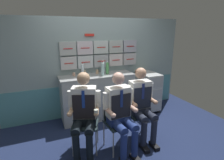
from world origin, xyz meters
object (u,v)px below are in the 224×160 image
object	(u,v)px
folding_chair_left	(86,117)
water_bottle_blue_cap	(107,68)
folding_chair_right	(116,116)
service_trolley	(147,90)
crew_member_right	(121,110)
coffee_cup_spare	(97,72)
crew_member_left	(84,110)
crew_member_by_counter	(142,101)
folding_chair_by_counter	(137,107)

from	to	relation	value
folding_chair_left	water_bottle_blue_cap	xyz separation A→B (m)	(0.74, 0.93, 0.57)
folding_chair_left	folding_chair_right	xyz separation A→B (m)	(0.46, -0.17, 0.00)
service_trolley	folding_chair_right	xyz separation A→B (m)	(-1.27, -1.00, 0.04)
folding_chair_left	crew_member_right	world-z (taller)	crew_member_right
folding_chair_left	crew_member_right	xyz separation A→B (m)	(0.47, -0.33, 0.18)
folding_chair_right	coffee_cup_spare	size ratio (longest dim) A/B	9.84
crew_member_left	water_bottle_blue_cap	distance (m)	1.40
coffee_cup_spare	crew_member_by_counter	bearing A→B (deg)	-71.08
service_trolley	crew_member_by_counter	xyz separation A→B (m)	(-0.79, -1.00, 0.22)
service_trolley	crew_member_by_counter	world-z (taller)	crew_member_by_counter
service_trolley	water_bottle_blue_cap	bearing A→B (deg)	174.15
crew_member_right	crew_member_by_counter	world-z (taller)	crew_member_right
crew_member_by_counter	coffee_cup_spare	distance (m)	1.29
coffee_cup_spare	folding_chair_right	bearing A→B (deg)	-94.00
service_trolley	crew_member_right	size ratio (longest dim) A/B	0.71
folding_chair_right	crew_member_right	world-z (taller)	crew_member_right
crew_member_by_counter	folding_chair_right	bearing A→B (deg)	-179.93
service_trolley	crew_member_right	world-z (taller)	crew_member_right
crew_member_left	coffee_cup_spare	xyz separation A→B (m)	(0.60, 1.16, 0.30)
folding_chair_left	crew_member_left	bearing A→B (deg)	-111.08
folding_chair_left	crew_member_by_counter	distance (m)	0.98
folding_chair_left	water_bottle_blue_cap	size ratio (longest dim) A/B	3.11
crew_member_right	service_trolley	bearing A→B (deg)	42.51
water_bottle_blue_cap	crew_member_left	bearing A→B (deg)	-126.66
service_trolley	crew_member_left	size ratio (longest dim) A/B	0.71
folding_chair_left	crew_member_by_counter	size ratio (longest dim) A/B	0.67
coffee_cup_spare	crew_member_right	bearing A→B (deg)	-93.14
folding_chair_right	coffee_cup_spare	xyz separation A→B (m)	(0.08, 1.19, 0.49)
crew_member_right	crew_member_by_counter	xyz separation A→B (m)	(0.48, 0.16, -0.00)
folding_chair_right	crew_member_right	distance (m)	0.24
folding_chair_right	crew_member_right	size ratio (longest dim) A/B	0.67
folding_chair_left	folding_chair_right	distance (m)	0.49
crew_member_by_counter	water_bottle_blue_cap	xyz separation A→B (m)	(-0.20, 1.10, 0.39)
folding_chair_left	crew_member_left	distance (m)	0.25
service_trolley	coffee_cup_spare	bearing A→B (deg)	171.18
service_trolley	crew_member_right	bearing A→B (deg)	-137.49
service_trolley	folding_chair_by_counter	xyz separation A→B (m)	(-0.78, -0.84, 0.04)
folding_chair_right	service_trolley	bearing A→B (deg)	38.12
crew_member_left	folding_chair_right	distance (m)	0.55
crew_member_left	water_bottle_blue_cap	size ratio (longest dim) A/B	4.70
service_trolley	water_bottle_blue_cap	xyz separation A→B (m)	(-0.99, 0.10, 0.61)
folding_chair_left	coffee_cup_spare	size ratio (longest dim) A/B	9.84
crew_member_left	folding_chair_left	bearing A→B (deg)	68.92
crew_member_left	folding_chair_right	world-z (taller)	crew_member_left
folding_chair_by_counter	crew_member_right	bearing A→B (deg)	-146.75
folding_chair_by_counter	water_bottle_blue_cap	xyz separation A→B (m)	(-0.21, 0.94, 0.57)
water_bottle_blue_cap	coffee_cup_spare	xyz separation A→B (m)	(-0.20, 0.08, -0.08)
water_bottle_blue_cap	crew_member_right	bearing A→B (deg)	-102.40
water_bottle_blue_cap	crew_member_by_counter	bearing A→B (deg)	-79.59
service_trolley	folding_chair_by_counter	bearing A→B (deg)	-132.77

